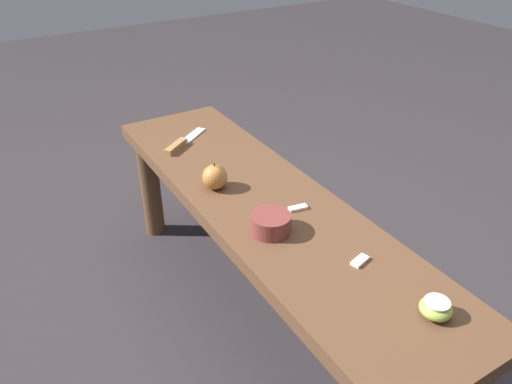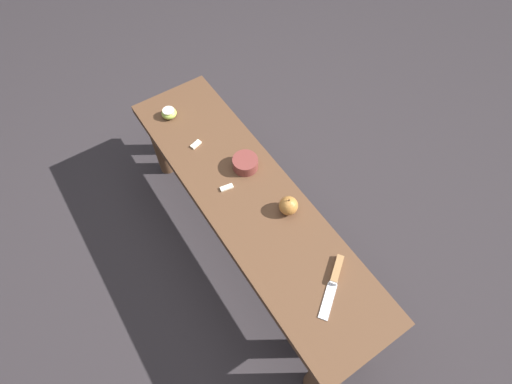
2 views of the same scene
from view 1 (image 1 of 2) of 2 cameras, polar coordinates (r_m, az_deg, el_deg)
The scene contains 8 objects.
ground_plane at distance 1.65m, azimuth 0.88°, elevation -14.15°, with size 8.00×8.00×0.00m, color #2D282B.
wooden_bench at distance 1.41m, azimuth 0.99°, elevation -3.96°, with size 1.37×0.36×0.45m.
knife at distance 1.67m, azimuth -8.63°, elevation 5.49°, with size 0.16×0.20×0.02m.
apple_whole at distance 1.40m, azimuth -4.72°, elevation 1.72°, with size 0.07×0.07×0.08m.
apple_cut at distance 1.07m, azimuth 19.87°, elevation -12.37°, with size 0.07×0.07×0.04m.
apple_slice_near_knife at distance 1.33m, azimuth 4.82°, elevation -1.82°, with size 0.03×0.05×0.01m.
apple_slice_center at distance 1.17m, azimuth 11.79°, elevation -7.70°, with size 0.03×0.05×0.01m.
bowl at distance 1.23m, azimuth 1.68°, elevation -3.57°, with size 0.10×0.10×0.05m.
Camera 1 is at (0.97, -0.61, 1.18)m, focal length 35.00 mm.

